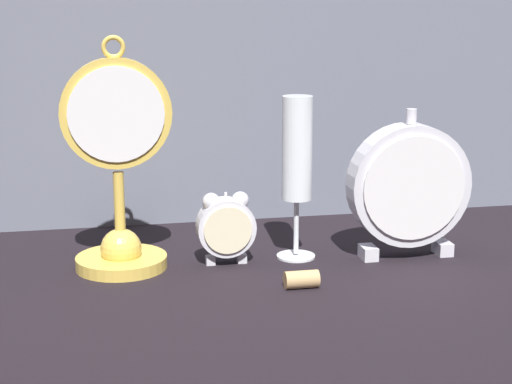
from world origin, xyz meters
The scene contains 7 objects.
ground_plane centered at (0.00, 0.00, 0.00)m, with size 4.00×4.00×0.00m, color black.
fabric_backdrop_drape centered at (0.00, 0.33, 0.34)m, with size 1.77×0.01×0.67m, color slate.
pocket_watch_on_stand centered at (-0.17, 0.11, 0.11)m, with size 0.14×0.12×0.30m.
alarm_clock_twin_bell centered at (-0.04, 0.10, 0.05)m, with size 0.08×0.03×0.10m.
mantel_clock_silver centered at (0.21, 0.08, 0.10)m, with size 0.17×0.04×0.20m.
champagne_flute centered at (0.06, 0.11, 0.14)m, with size 0.05×0.05×0.22m.
wine_cork centered at (0.04, -0.01, 0.01)m, with size 0.02×0.02×0.04m, color tan.
Camera 1 is at (-0.21, -0.97, 0.36)m, focal length 60.00 mm.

